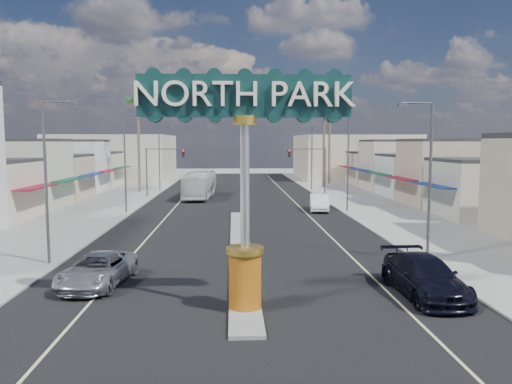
{
  "coord_description": "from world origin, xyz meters",
  "views": [
    {
      "loc": [
        -0.47,
        -17.42,
        6.75
      ],
      "look_at": [
        0.8,
        9.77,
        4.02
      ],
      "focal_mm": 35.0,
      "sensor_mm": 36.0,
      "label": 1
    }
  ],
  "objects": [
    {
      "name": "streetlight_r_mid",
      "position": [
        10.43,
        30.0,
        5.07
      ],
      "size": [
        2.03,
        0.22,
        9.0
      ],
      "color": "#47474C",
      "rests_on": "ground"
    },
    {
      "name": "traffic_signal_left",
      "position": [
        -9.18,
        43.99,
        4.27
      ],
      "size": [
        5.09,
        0.45,
        6.0
      ],
      "color": "#47474C",
      "rests_on": "ground"
    },
    {
      "name": "palm_right_mid",
      "position": [
        13.0,
        56.0,
        10.6
      ],
      "size": [
        2.6,
        2.6,
        12.1
      ],
      "color": "brown",
      "rests_on": "ground"
    },
    {
      "name": "traffic_signal_right",
      "position": [
        9.18,
        43.99,
        4.27
      ],
      "size": [
        5.09,
        0.45,
        6.0
      ],
      "color": "#47474C",
      "rests_on": "ground"
    },
    {
      "name": "streetlight_l_far",
      "position": [
        -10.43,
        52.0,
        5.07
      ],
      "size": [
        2.03,
        0.22,
        9.0
      ],
      "color": "#47474C",
      "rests_on": "ground"
    },
    {
      "name": "palm_right_far",
      "position": [
        15.0,
        62.0,
        12.39
      ],
      "size": [
        2.6,
        2.6,
        14.1
      ],
      "color": "brown",
      "rests_on": "ground"
    },
    {
      "name": "palm_left_far",
      "position": [
        -13.0,
        50.0,
        11.5
      ],
      "size": [
        2.6,
        2.6,
        13.1
      ],
      "color": "brown",
      "rests_on": "ground"
    },
    {
      "name": "streetlight_r_near",
      "position": [
        10.43,
        10.0,
        5.07
      ],
      "size": [
        2.03,
        0.22,
        9.0
      ],
      "color": "#47474C",
      "rests_on": "ground"
    },
    {
      "name": "city_bus",
      "position": [
        -4.45,
        43.04,
        1.6
      ],
      "size": [
        3.56,
        11.68,
        3.21
      ],
      "primitive_type": "imported",
      "rotation": [
        0.0,
        0.0,
        -0.08
      ],
      "color": "silver",
      "rests_on": "ground"
    },
    {
      "name": "streetlight_l_mid",
      "position": [
        -10.43,
        30.0,
        5.07
      ],
      "size": [
        2.03,
        0.22,
        9.0
      ],
      "color": "#47474C",
      "rests_on": "ground"
    },
    {
      "name": "car_parked_right",
      "position": [
        8.01,
        30.96,
        0.83
      ],
      "size": [
        2.41,
        5.24,
        1.66
      ],
      "primitive_type": "imported",
      "rotation": [
        0.0,
        0.0,
        -0.13
      ],
      "color": "white",
      "rests_on": "ground"
    },
    {
      "name": "storefront_row_left",
      "position": [
        -24.0,
        43.0,
        3.0
      ],
      "size": [
        12.0,
        42.0,
        6.0
      ],
      "primitive_type": "cube",
      "color": "beige",
      "rests_on": "ground"
    },
    {
      "name": "suv_left",
      "position": [
        -6.87,
        5.94,
        0.75
      ],
      "size": [
        3.15,
        5.67,
        1.5
      ],
      "primitive_type": "imported",
      "rotation": [
        0.0,
        0.0,
        -0.13
      ],
      "color": "#B3B3B8",
      "rests_on": "ground"
    },
    {
      "name": "sidewalk_right",
      "position": [
        14.0,
        30.0,
        0.06
      ],
      "size": [
        8.0,
        120.0,
        0.12
      ],
      "primitive_type": "cube",
      "color": "gray",
      "rests_on": "ground"
    },
    {
      "name": "ground",
      "position": [
        0.0,
        30.0,
        0.0
      ],
      "size": [
        160.0,
        160.0,
        0.0
      ],
      "primitive_type": "plane",
      "color": "gray",
      "rests_on": "ground"
    },
    {
      "name": "gateway_sign",
      "position": [
        0.0,
        1.98,
        5.93
      ],
      "size": [
        8.2,
        1.5,
        9.15
      ],
      "color": "#C7630F",
      "rests_on": "median_island"
    },
    {
      "name": "backdrop_far_right",
      "position": [
        22.0,
        75.0,
        4.0
      ],
      "size": [
        20.0,
        20.0,
        8.0
      ],
      "primitive_type": "cube",
      "color": "beige",
      "rests_on": "ground"
    },
    {
      "name": "suv_right",
      "position": [
        7.94,
        3.65,
        0.86
      ],
      "size": [
        2.63,
        6.01,
        1.72
      ],
      "primitive_type": "imported",
      "rotation": [
        0.0,
        0.0,
        0.04
      ],
      "color": "black",
      "rests_on": "ground"
    },
    {
      "name": "road",
      "position": [
        0.0,
        30.0,
        0.01
      ],
      "size": [
        20.0,
        120.0,
        0.01
      ],
      "primitive_type": "cube",
      "color": "black",
      "rests_on": "ground"
    },
    {
      "name": "median_island",
      "position": [
        0.0,
        14.0,
        0.08
      ],
      "size": [
        1.3,
        30.0,
        0.16
      ],
      "primitive_type": "cube",
      "color": "gray",
      "rests_on": "ground"
    },
    {
      "name": "sidewalk_left",
      "position": [
        -14.0,
        30.0,
        0.06
      ],
      "size": [
        8.0,
        120.0,
        0.12
      ],
      "primitive_type": "cube",
      "color": "gray",
      "rests_on": "ground"
    },
    {
      "name": "backdrop_far_left",
      "position": [
        -22.0,
        75.0,
        4.0
      ],
      "size": [
        20.0,
        20.0,
        8.0
      ],
      "primitive_type": "cube",
      "color": "#B7B29E",
      "rests_on": "ground"
    },
    {
      "name": "streetlight_r_far",
      "position": [
        10.43,
        52.0,
        5.07
      ],
      "size": [
        2.03,
        0.22,
        9.0
      ],
      "color": "#47474C",
      "rests_on": "ground"
    },
    {
      "name": "storefront_row_right",
      "position": [
        24.0,
        43.0,
        3.0
      ],
      "size": [
        12.0,
        42.0,
        6.0
      ],
      "primitive_type": "cube",
      "color": "#B7B29E",
      "rests_on": "ground"
    },
    {
      "name": "streetlight_l_near",
      "position": [
        -10.43,
        10.0,
        5.07
      ],
      "size": [
        2.03,
        0.22,
        9.0
      ],
      "color": "#47474C",
      "rests_on": "ground"
    }
  ]
}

